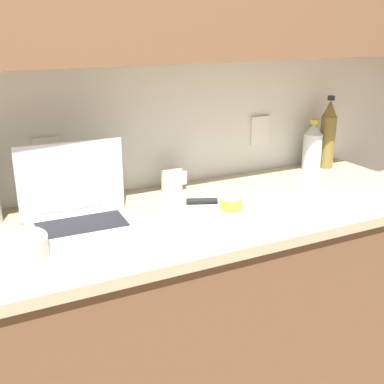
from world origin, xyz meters
TOP-DOWN VIEW (x-y plane):
  - wall_back at (0.00, 0.25)m, footprint 5.20×0.38m
  - counter_unit at (-0.02, 0.00)m, footprint 2.17×0.64m
  - laptop at (-0.22, 0.06)m, footprint 0.34×0.25m
  - cutting_board at (0.28, -0.01)m, footprint 0.43×0.23m
  - knife at (0.24, 0.03)m, footprint 0.28×0.13m
  - lemon_half_cut at (0.28, -0.05)m, footprint 0.07×0.07m
  - bottle_green_soda at (0.85, 0.23)m, footprint 0.08×0.08m
  - bottle_oil_tall at (0.93, 0.23)m, footprint 0.07×0.07m
  - measuring_cup at (0.17, 0.22)m, footprint 0.10×0.08m
  - bowl_white at (-0.43, -0.09)m, footprint 0.18×0.18m

SIDE VIEW (x-z plane):
  - counter_unit at x=-0.02m, z-range 0.01..0.94m
  - cutting_board at x=0.28m, z-range 0.93..0.93m
  - knife at x=0.24m, z-range 0.93..0.95m
  - lemon_half_cut at x=0.28m, z-range 0.93..0.97m
  - bowl_white at x=-0.43m, z-range 0.93..0.99m
  - measuring_cup at x=0.17m, z-range 0.93..1.02m
  - laptop at x=-0.22m, z-range 0.86..1.12m
  - bottle_green_soda at x=0.85m, z-range 0.92..1.14m
  - bottle_oil_tall at x=0.93m, z-range 0.91..1.23m
  - wall_back at x=0.00m, z-range 0.26..2.86m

